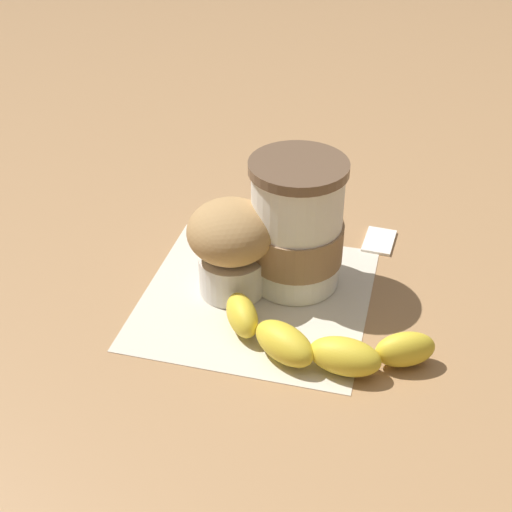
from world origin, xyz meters
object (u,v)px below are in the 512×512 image
muffin (231,244)px  banana (317,342)px  sugar_packet (379,240)px  coffee_cup (296,228)px

muffin → banana: bearing=64.5°
muffin → sugar_packet: (-0.15, 0.11, -0.05)m
coffee_cup → muffin: (0.04, -0.05, -0.01)m
coffee_cup → sugar_packet: size_ratio=2.70×
muffin → sugar_packet: 0.19m
coffee_cup → muffin: bearing=-49.3°
coffee_cup → sugar_packet: 0.14m
sugar_packet → muffin: bearing=-35.3°
muffin → banana: size_ratio=0.48×
banana → muffin: bearing=-115.5°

